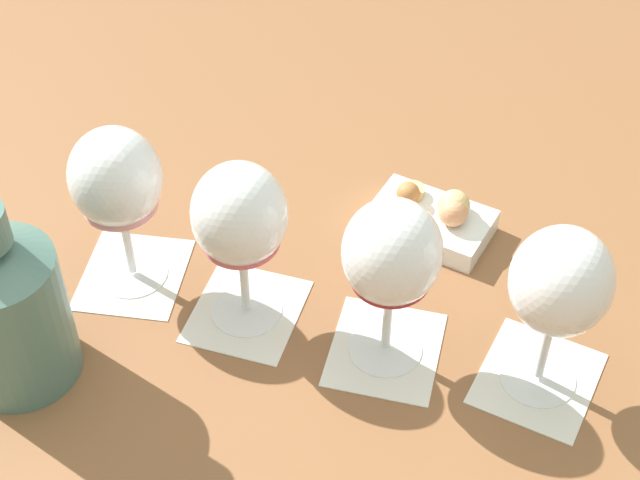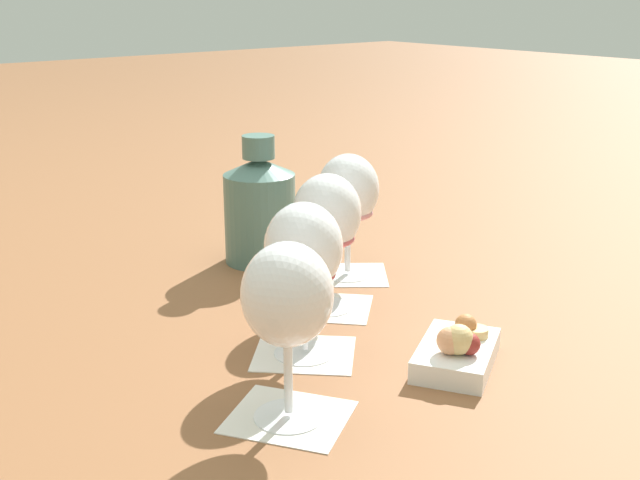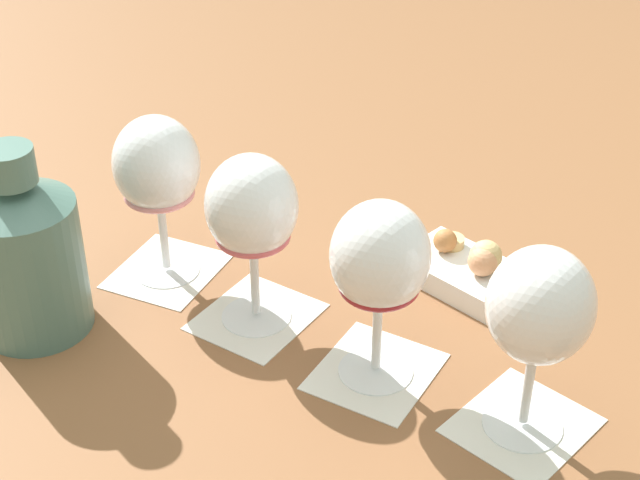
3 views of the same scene
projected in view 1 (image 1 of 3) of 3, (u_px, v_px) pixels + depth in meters
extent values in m
plane|color=brown|center=(319.00, 326.00, 0.99)|extent=(8.00, 8.00, 0.00)
cube|color=silver|center=(134.00, 274.00, 1.04)|extent=(0.16, 0.16, 0.00)
cube|color=silver|center=(247.00, 311.00, 1.00)|extent=(0.16, 0.16, 0.00)
cube|color=silver|center=(385.00, 349.00, 0.97)|extent=(0.16, 0.16, 0.00)
cube|color=silver|center=(537.00, 378.00, 0.94)|extent=(0.15, 0.16, 0.00)
cylinder|color=white|center=(133.00, 272.00, 1.04)|extent=(0.07, 0.07, 0.01)
cylinder|color=white|center=(127.00, 242.00, 1.01)|extent=(0.01, 0.01, 0.08)
ellipsoid|color=white|center=(115.00, 177.00, 0.95)|extent=(0.09, 0.09, 0.11)
ellipsoid|color=pink|center=(120.00, 205.00, 0.97)|extent=(0.08, 0.08, 0.02)
cylinder|color=white|center=(247.00, 308.00, 1.00)|extent=(0.07, 0.07, 0.01)
cylinder|color=white|center=(244.00, 279.00, 0.97)|extent=(0.01, 0.01, 0.08)
ellipsoid|color=white|center=(239.00, 214.00, 0.91)|extent=(0.09, 0.09, 0.11)
ellipsoid|color=#D55B65|center=(241.00, 241.00, 0.93)|extent=(0.08, 0.08, 0.02)
cylinder|color=white|center=(385.00, 347.00, 0.97)|extent=(0.07, 0.07, 0.01)
cylinder|color=white|center=(387.00, 317.00, 0.93)|extent=(0.01, 0.01, 0.08)
ellipsoid|color=white|center=(392.00, 252.00, 0.87)|extent=(0.09, 0.09, 0.11)
ellipsoid|color=maroon|center=(390.00, 277.00, 0.90)|extent=(0.08, 0.08, 0.03)
cylinder|color=white|center=(538.00, 376.00, 0.94)|extent=(0.07, 0.07, 0.01)
cylinder|color=white|center=(545.00, 346.00, 0.91)|extent=(0.01, 0.01, 0.08)
ellipsoid|color=white|center=(561.00, 281.00, 0.85)|extent=(0.09, 0.09, 0.11)
ellipsoid|color=maroon|center=(556.00, 302.00, 0.87)|extent=(0.08, 0.08, 0.04)
cylinder|color=#4C7066|center=(8.00, 319.00, 0.90)|extent=(0.11, 0.11, 0.14)
cube|color=white|center=(430.00, 222.00, 1.08)|extent=(0.15, 0.14, 0.03)
sphere|color=#B2703D|center=(408.00, 193.00, 1.08)|extent=(0.03, 0.03, 0.03)
sphere|color=#DBB775|center=(454.00, 206.00, 1.06)|extent=(0.04, 0.04, 0.04)
sphere|color=tan|center=(453.00, 212.00, 1.05)|extent=(0.03, 0.03, 0.03)
sphere|color=maroon|center=(455.00, 202.00, 1.07)|extent=(0.03, 0.03, 0.03)
cylinder|color=#DBB775|center=(412.00, 191.00, 1.09)|extent=(0.03, 0.03, 0.01)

